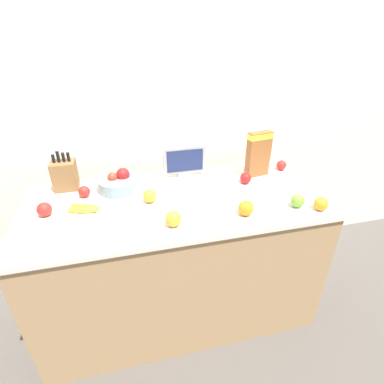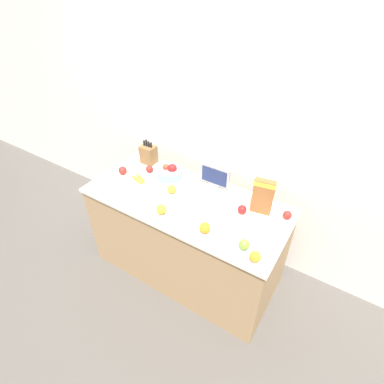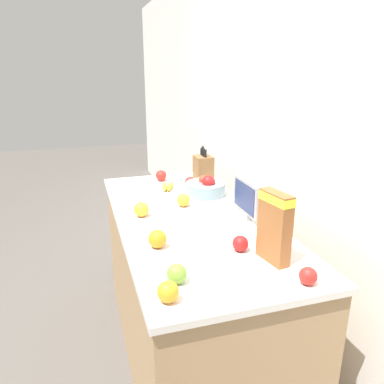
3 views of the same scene
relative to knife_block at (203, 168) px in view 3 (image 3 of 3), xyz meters
The scene contains 17 objects.
ground_plane 1.23m from the knife_block, 24.95° to the right, with size 14.00×14.00×0.00m, color #514C47.
wall_back 0.77m from the knife_block, 26.35° to the left, with size 9.00×0.06×2.60m.
counter 0.89m from the knife_block, 24.95° to the right, with size 1.77×0.79×0.92m.
knife_block is the anchor object (origin of this frame).
small_monitor 0.76m from the knife_block, ahead, with size 0.29×0.03×0.21m.
cereal_box 1.24m from the knife_block, ahead, with size 0.17×0.09×0.30m.
fruit_bowl 0.34m from the knife_block, 15.94° to the right, with size 0.26×0.26×0.14m.
banana_bunch 0.33m from the knife_block, 68.33° to the right, with size 0.19×0.12×0.03m.
apple_near_bananas 0.32m from the knife_block, 105.11° to the right, with size 0.08×0.08×0.08m, color red.
apple_middle 1.44m from the knife_block, ahead, with size 0.07×0.07×0.07m, color red.
apple_rightmost 1.40m from the knife_block, 22.83° to the right, with size 0.08×0.08×0.08m, color #6B9E33.
apple_by_knife_block 1.14m from the knife_block, 10.32° to the right, with size 0.07×0.07×0.07m, color red.
apple_leftmost 0.19m from the knife_block, 50.15° to the right, with size 0.07×0.07×0.07m, color red.
orange_front_center 0.57m from the knife_block, 30.77° to the right, with size 0.08×0.08×0.08m, color orange.
orange_front_left 1.52m from the knife_block, 23.34° to the right, with size 0.08×0.08×0.08m, color orange.
orange_mid_left 1.12m from the knife_block, 29.45° to the right, with size 0.08×0.08×0.08m, color orange.
orange_by_cereal 0.80m from the knife_block, 44.01° to the right, with size 0.08×0.08×0.08m, color orange.
Camera 3 is at (1.86, -0.56, 1.69)m, focal length 35.00 mm.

